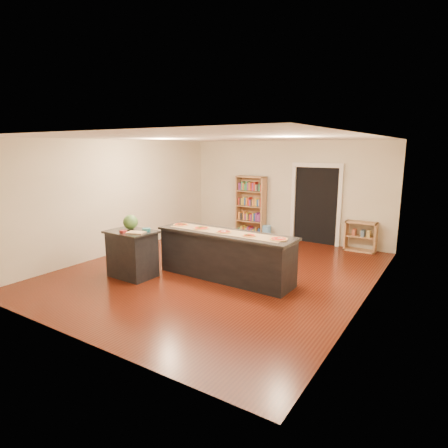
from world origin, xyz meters
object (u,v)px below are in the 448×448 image
Objects in this scene: bookshelf at (251,206)px; waste_bin at (267,232)px; side_counter at (132,254)px; kitchen_island at (225,255)px; low_shelf at (361,236)px; watermelon at (130,222)px.

bookshelf is 0.90m from waste_bin.
side_counter is 0.54× the size of bookshelf.
kitchen_island is 3.80× the size of low_shelf.
low_shelf is at bearing 0.87° from waste_bin.
side_counter is at bearing -127.67° from low_shelf.
low_shelf is at bearing -0.09° from bookshelf.
waste_bin is (0.56, -0.05, -0.71)m from bookshelf.
kitchen_island is at bearing 25.03° from watermelon.
bookshelf is (0.29, 4.52, 0.41)m from side_counter.
watermelon is (-1.77, -0.83, 0.63)m from kitchen_island.
bookshelf is at bearing 179.91° from low_shelf.
side_counter reaches higher than low_shelf.
kitchen_island is 1.63× the size of bookshelf.
bookshelf reaches higher than watermelon.
kitchen_island is 7.75× the size of waste_bin.
side_counter is (-1.65, -0.94, 0.00)m from kitchen_island.
kitchen_island is 3.64m from waste_bin.
kitchen_island is at bearing -69.10° from bookshelf.
low_shelf is at bearing 54.35° from side_counter.
watermelon is (-0.12, 0.11, 0.63)m from side_counter.
watermelon is at bearing -95.26° from bookshelf.
kitchen_island is 4.02m from low_shelf.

